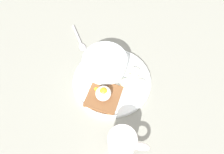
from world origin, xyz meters
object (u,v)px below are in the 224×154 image
at_px(banana_slice_front, 141,84).
at_px(banana_slice_right, 126,83).
at_px(oatmeal_bowl, 105,64).
at_px(banana_slice_left, 132,79).
at_px(spoon, 80,41).
at_px(poached_egg, 104,93).
at_px(coffee_mug, 123,144).
at_px(banana_slice_back, 135,73).
at_px(toast_slice, 104,97).

xyz_separation_m(banana_slice_front, banana_slice_right, (0.01, -0.05, -0.00)).
height_order(oatmeal_bowl, banana_slice_left, oatmeal_bowl).
distance_m(banana_slice_right, spoon, 0.25).
distance_m(oatmeal_bowl, banana_slice_left, 0.10).
bearing_deg(banana_slice_left, poached_egg, -31.63).
relative_size(oatmeal_bowl, banana_slice_left, 3.17).
distance_m(oatmeal_bowl, coffee_mug, 0.26).
bearing_deg(banana_slice_front, banana_slice_left, -102.68).
bearing_deg(poached_egg, banana_slice_left, 148.37).
relative_size(banana_slice_front, banana_slice_right, 1.01).
bearing_deg(spoon, banana_slice_front, 70.34).
distance_m(banana_slice_back, spoon, 0.24).
relative_size(banana_slice_right, spoon, 0.44).
xyz_separation_m(oatmeal_bowl, banana_slice_right, (0.03, 0.08, -0.02)).
bearing_deg(banana_slice_back, coffee_mug, 10.92).
height_order(toast_slice, banana_slice_front, banana_slice_front).
relative_size(poached_egg, banana_slice_back, 1.35).
bearing_deg(spoon, poached_egg, 44.23).
height_order(banana_slice_back, coffee_mug, coffee_mug).
bearing_deg(banana_slice_right, coffee_mug, 17.61).
height_order(oatmeal_bowl, banana_slice_right, oatmeal_bowl).
bearing_deg(coffee_mug, oatmeal_bowl, -146.63).
xyz_separation_m(banana_slice_right, coffee_mug, (0.19, 0.06, 0.03)).
xyz_separation_m(oatmeal_bowl, banana_slice_front, (0.02, 0.13, -0.02)).
distance_m(poached_egg, banana_slice_back, 0.14).
bearing_deg(spoon, oatmeal_bowl, 59.55).
bearing_deg(poached_egg, banana_slice_front, 132.46).
bearing_deg(banana_slice_front, oatmeal_bowl, -96.64).
relative_size(oatmeal_bowl, banana_slice_back, 3.03).
bearing_deg(coffee_mug, spoon, -136.80).
distance_m(banana_slice_front, spoon, 0.29).
distance_m(oatmeal_bowl, banana_slice_right, 0.09).
bearing_deg(coffee_mug, banana_slice_back, -169.08).
height_order(oatmeal_bowl, poached_egg, oatmeal_bowl).
height_order(toast_slice, banana_slice_right, banana_slice_right).
relative_size(banana_slice_back, spoon, 0.45).
relative_size(toast_slice, banana_slice_left, 2.32).
xyz_separation_m(toast_slice, coffee_mug, (0.12, 0.10, 0.03)).
height_order(banana_slice_front, banana_slice_left, banana_slice_front).
bearing_deg(toast_slice, banana_slice_right, 148.06).
xyz_separation_m(banana_slice_front, banana_slice_back, (-0.04, -0.03, -0.00)).
height_order(poached_egg, banana_slice_back, poached_egg).
relative_size(banana_slice_front, banana_slice_back, 0.98).
bearing_deg(coffee_mug, banana_slice_front, -176.40).
bearing_deg(banana_slice_back, banana_slice_left, -4.67).
bearing_deg(toast_slice, oatmeal_bowl, -158.44).
relative_size(toast_slice, spoon, 1.01).
bearing_deg(banana_slice_left, spoon, -110.67).
bearing_deg(banana_slice_front, toast_slice, -47.13).
distance_m(oatmeal_bowl, banana_slice_front, 0.13).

